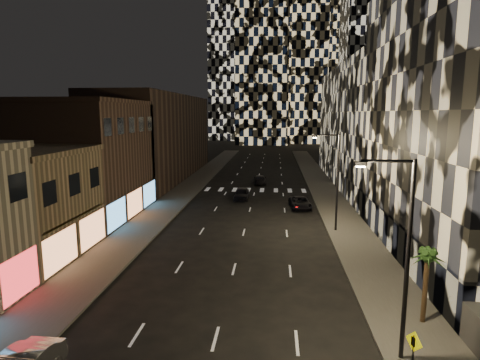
% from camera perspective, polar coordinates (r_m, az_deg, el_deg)
% --- Properties ---
extents(sidewalk_left, '(4.00, 120.00, 0.15)m').
position_cam_1_polar(sidewalk_left, '(59.52, -7.49, -1.18)').
color(sidewalk_left, '#47443F').
rests_on(sidewalk_left, ground).
extents(sidewalk_right, '(4.00, 120.00, 0.15)m').
position_cam_1_polar(sidewalk_right, '(58.57, 11.99, -1.48)').
color(sidewalk_right, '#47443F').
rests_on(sidewalk_right, ground).
extents(curb_left, '(0.20, 120.00, 0.15)m').
position_cam_1_polar(curb_left, '(59.11, -5.51, -1.22)').
color(curb_left, '#4C4C47').
rests_on(curb_left, ground).
extents(curb_right, '(0.20, 120.00, 0.15)m').
position_cam_1_polar(curb_right, '(58.35, 9.94, -1.46)').
color(curb_right, '#4C4C47').
rests_on(curb_right, ground).
extents(retail_tan, '(10.00, 10.00, 8.00)m').
position_cam_1_polar(retail_tan, '(35.08, -29.55, -3.31)').
color(retail_tan, '#836C4E').
rests_on(retail_tan, ground).
extents(retail_brown, '(10.00, 15.00, 12.00)m').
position_cam_1_polar(retail_brown, '(45.44, -20.88, 2.53)').
color(retail_brown, '#463228').
rests_on(retail_brown, ground).
extents(retail_filler_left, '(10.00, 40.00, 14.00)m').
position_cam_1_polar(retail_filler_left, '(70.07, -11.47, 6.02)').
color(retail_filler_left, '#463228').
rests_on(retail_filler_left, ground).
extents(midrise_base, '(0.60, 25.00, 3.00)m').
position_cam_1_polar(midrise_base, '(34.33, 21.03, -7.26)').
color(midrise_base, '#383838').
rests_on(midrise_base, ground).
extents(midrise_filler_right, '(16.00, 40.00, 18.00)m').
position_cam_1_polar(midrise_filler_right, '(66.38, 20.19, 7.18)').
color(midrise_filler_right, '#232326').
rests_on(midrise_filler_right, ground).
extents(tower_center_low, '(18.00, 18.00, 95.00)m').
position_cam_1_polar(tower_center_low, '(151.62, 3.33, 23.41)').
color(tower_center_low, black).
rests_on(tower_center_low, ground).
extents(streetlight_near, '(2.55, 0.25, 9.00)m').
position_cam_1_polar(streetlight_near, '(18.84, 22.14, -8.76)').
color(streetlight_near, black).
rests_on(streetlight_near, sidewalk_right).
extents(streetlight_far, '(2.55, 0.25, 9.00)m').
position_cam_1_polar(streetlight_far, '(37.93, 13.37, 0.64)').
color(streetlight_far, black).
rests_on(streetlight_far, sidewalk_right).
extents(car_dark_midlane, '(1.91, 4.53, 1.53)m').
position_cam_1_polar(car_dark_midlane, '(51.69, 0.24, -1.95)').
color(car_dark_midlane, black).
rests_on(car_dark_midlane, ground).
extents(car_dark_oncoming, '(2.06, 4.75, 1.36)m').
position_cam_1_polar(car_dark_oncoming, '(63.25, 2.86, 0.08)').
color(car_dark_oncoming, black).
rests_on(car_dark_oncoming, ground).
extents(car_dark_rightlane, '(2.74, 5.09, 1.36)m').
position_cam_1_polar(car_dark_rightlane, '(47.31, 8.55, -3.24)').
color(car_dark_rightlane, black).
rests_on(car_dark_rightlane, ground).
extents(ped_sign, '(0.39, 0.79, 2.53)m').
position_cam_1_polar(ped_sign, '(18.29, 23.42, -21.44)').
color(ped_sign, black).
rests_on(ped_sign, sidewalk_right).
extents(palm_tree, '(2.04, 2.07, 4.06)m').
position_cam_1_polar(palm_tree, '(23.16, 25.10, -10.41)').
color(palm_tree, '#47331E').
rests_on(palm_tree, sidewalk_right).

